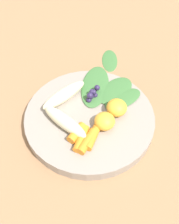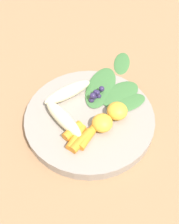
% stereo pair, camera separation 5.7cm
% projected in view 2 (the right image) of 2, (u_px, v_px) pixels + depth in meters
% --- Properties ---
extents(ground_plane, '(2.40, 2.40, 0.00)m').
position_uv_depth(ground_plane, '(90.00, 122.00, 0.60)').
color(ground_plane, '#99704C').
extents(bowl, '(0.28, 0.28, 0.02)m').
position_uv_depth(bowl, '(90.00, 118.00, 0.59)').
color(bowl, gray).
rests_on(bowl, ground_plane).
extents(banana_peeled_left, '(0.08, 0.12, 0.03)m').
position_uv_depth(banana_peeled_left, '(63.00, 118.00, 0.56)').
color(banana_peeled_left, beige).
rests_on(banana_peeled_left, bowl).
extents(banana_peeled_right, '(0.12, 0.07, 0.03)m').
position_uv_depth(banana_peeled_right, '(68.00, 92.00, 0.61)').
color(banana_peeled_right, beige).
rests_on(banana_peeled_right, bowl).
extents(orange_segment_near, '(0.04, 0.04, 0.03)m').
position_uv_depth(orange_segment_near, '(117.00, 111.00, 0.57)').
color(orange_segment_near, '#F4A833').
rests_on(orange_segment_near, bowl).
extents(orange_segment_far, '(0.04, 0.04, 0.03)m').
position_uv_depth(orange_segment_far, '(102.00, 123.00, 0.55)').
color(orange_segment_far, '#F4A833').
rests_on(orange_segment_far, bowl).
extents(carrot_front, '(0.05, 0.04, 0.02)m').
position_uv_depth(carrot_front, '(73.00, 131.00, 0.54)').
color(carrot_front, orange).
rests_on(carrot_front, bowl).
extents(carrot_mid_left, '(0.05, 0.06, 0.02)m').
position_uv_depth(carrot_mid_left, '(76.00, 137.00, 0.54)').
color(carrot_mid_left, orange).
rests_on(carrot_mid_left, bowl).
extents(carrot_mid_right, '(0.06, 0.05, 0.02)m').
position_uv_depth(carrot_mid_right, '(82.00, 141.00, 0.53)').
color(carrot_mid_right, orange).
rests_on(carrot_mid_right, bowl).
extents(carrot_rear, '(0.06, 0.06, 0.02)m').
position_uv_depth(carrot_rear, '(88.00, 136.00, 0.54)').
color(carrot_rear, orange).
rests_on(carrot_rear, bowl).
extents(blueberry_pile, '(0.04, 0.03, 0.03)m').
position_uv_depth(blueberry_pile, '(96.00, 95.00, 0.60)').
color(blueberry_pile, '#2D234C').
rests_on(blueberry_pile, bowl).
extents(kale_leaf_left, '(0.10, 0.07, 0.00)m').
position_uv_depth(kale_leaf_left, '(126.00, 103.00, 0.60)').
color(kale_leaf_left, '#3D7038').
rests_on(kale_leaf_left, bowl).
extents(kale_leaf_right, '(0.12, 0.10, 0.00)m').
position_uv_depth(kale_leaf_right, '(120.00, 94.00, 0.62)').
color(kale_leaf_right, '#3D7038').
rests_on(kale_leaf_right, bowl).
extents(kale_leaf_rear, '(0.12, 0.15, 0.00)m').
position_uv_depth(kale_leaf_rear, '(101.00, 87.00, 0.63)').
color(kale_leaf_rear, '#3D7038').
rests_on(kale_leaf_rear, bowl).
extents(kale_leaf_stray, '(0.07, 0.10, 0.01)m').
position_uv_depth(kale_leaf_stray, '(122.00, 63.00, 0.73)').
color(kale_leaf_stray, '#3D7038').
rests_on(kale_leaf_stray, ground_plane).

